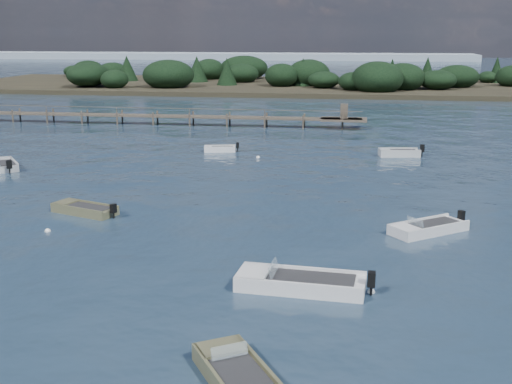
% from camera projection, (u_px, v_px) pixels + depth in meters
% --- Properties ---
extents(ground, '(400.00, 400.00, 0.00)m').
position_uv_depth(ground, '(314.00, 114.00, 82.70)').
color(ground, '#182738').
rests_on(ground, ground).
extents(tender_far_grey_b, '(3.88, 1.85, 1.30)m').
position_uv_depth(tender_far_grey_b, '(399.00, 154.00, 54.75)').
color(tender_far_grey_b, '#A6ABAD').
rests_on(tender_far_grey_b, ground).
extents(dinghy_mid_grey, '(4.34, 2.76, 1.08)m').
position_uv_depth(dinghy_mid_grey, '(85.00, 211.00, 37.50)').
color(dinghy_mid_grey, '#6B6A47').
rests_on(dinghy_mid_grey, ground).
extents(dinghy_near_olive, '(3.78, 4.68, 1.18)m').
position_uv_depth(dinghy_near_olive, '(241.00, 383.00, 19.08)').
color(dinghy_near_olive, '#6B6A47').
rests_on(dinghy_near_olive, ground).
extents(tender_far_white, '(3.16, 1.60, 1.06)m').
position_uv_depth(tender_far_white, '(220.00, 150.00, 56.92)').
color(tender_far_white, silver).
rests_on(tender_far_white, ground).
extents(tender_far_grey, '(3.36, 3.73, 1.30)m').
position_uv_depth(tender_far_grey, '(5.00, 166.00, 49.75)').
color(tender_far_grey, '#A6ABAD').
rests_on(tender_far_grey, ground).
extents(dinghy_mid_white_b, '(4.42, 3.94, 1.16)m').
position_uv_depth(dinghy_mid_white_b, '(428.00, 230.00, 33.94)').
color(dinghy_mid_white_b, silver).
rests_on(dinghy_mid_white_b, ground).
extents(dinghy_mid_white_a, '(5.72, 2.37, 1.32)m').
position_uv_depth(dinghy_mid_white_a, '(300.00, 285.00, 26.44)').
color(dinghy_mid_white_a, silver).
rests_on(dinghy_mid_white_a, ground).
extents(buoy_b, '(0.32, 0.32, 0.32)m').
position_uv_depth(buoy_b, '(371.00, 292.00, 26.12)').
color(buoy_b, white).
rests_on(buoy_b, ground).
extents(buoy_c, '(0.32, 0.32, 0.32)m').
position_uv_depth(buoy_c, '(48.00, 231.00, 34.13)').
color(buoy_c, white).
rests_on(buoy_c, ground).
extents(buoy_e, '(0.32, 0.32, 0.32)m').
position_uv_depth(buoy_e, '(258.00, 158.00, 54.23)').
color(buoy_e, white).
rests_on(buoy_e, ground).
extents(jetty, '(64.50, 3.20, 3.40)m').
position_uv_depth(jetty, '(119.00, 115.00, 74.07)').
color(jetty, '#4E4539').
rests_on(jetty, ground).
extents(far_headland, '(190.00, 40.00, 5.80)m').
position_uv_depth(far_headland, '(465.00, 79.00, 117.01)').
color(far_headland, black).
rests_on(far_headland, ground).
extents(distant_haze, '(280.00, 20.00, 2.40)m').
position_uv_depth(distant_haze, '(117.00, 59.00, 258.78)').
color(distant_haze, '#8191A0').
rests_on(distant_haze, ground).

